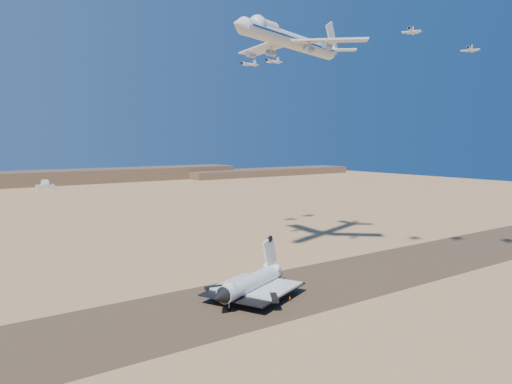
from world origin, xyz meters
TOP-DOWN VIEW (x-y plane):
  - ground at (0.00, 0.00)m, footprint 1200.00×1200.00m
  - runway at (0.00, 0.00)m, footprint 600.00×50.00m
  - ridgeline at (65.32, 527.31)m, footprint 960.00×90.00m
  - shuttle at (-0.43, -0.23)m, footprint 43.83×37.08m
  - carrier_747 at (45.96, 34.85)m, footprint 88.98×65.92m
  - crew_a at (10.20, -9.62)m, footprint 0.64×0.78m
  - crew_b at (9.14, -4.98)m, footprint 0.78×0.91m
  - crew_c at (7.98, -7.61)m, footprint 1.20×1.02m
  - chase_jet_a at (74.19, -10.05)m, footprint 14.03×9.54m
  - chase_jet_b at (97.95, -22.18)m, footprint 13.83×8.20m
  - chase_jet_e at (61.95, 89.28)m, footprint 14.97×8.69m
  - chase_jet_f at (81.81, 92.89)m, footprint 16.15×9.51m

SIDE VIEW (x-z plane):
  - ground at x=0.00m, z-range 0.00..0.00m
  - runway at x=0.00m, z-range 0.00..0.06m
  - crew_b at x=9.14m, z-range 0.06..1.68m
  - crew_c at x=7.98m, z-range 0.06..1.88m
  - crew_a at x=10.20m, z-range 0.06..1.92m
  - shuttle at x=-0.43m, z-range -4.93..16.40m
  - ridgeline at x=65.32m, z-range -1.37..16.63m
  - chase_jet_b at x=97.95m, z-range 94.29..97.86m
  - chase_jet_e at x=61.95m, z-range 98.29..102.10m
  - carrier_747 at x=45.96m, z-range 91.63..114.03m
  - chase_jet_a at x=74.19m, z-range 100.99..104.70m
  - chase_jet_f at x=81.81m, z-range 101.99..106.13m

